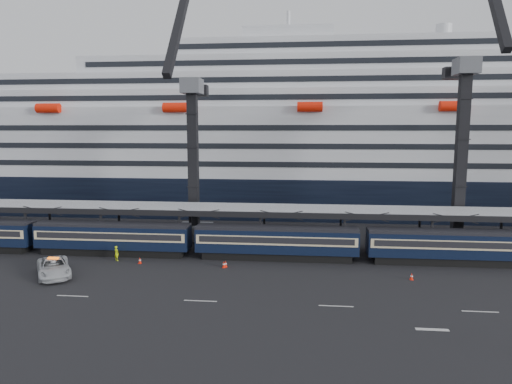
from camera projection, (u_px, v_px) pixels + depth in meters
ground at (354, 291)px, 43.32m from camera, size 260.00×260.00×0.00m
lane_markings at (462, 317)px, 37.35m from camera, size 111.00×4.27×0.02m
train at (305, 242)px, 53.34m from camera, size 133.05×3.00×4.05m
canopy at (343, 211)px, 56.40m from camera, size 130.00×6.25×5.53m
cruise_ship at (324, 145)px, 87.07m from camera, size 214.09×28.84×34.00m
crane_dark_near at (192, 154)px, 62.02m from camera, size 4.50×17.75×35.08m
crane_dark_mid at (463, 144)px, 57.33m from camera, size 4.50×18.24×39.64m
pickup_truck at (54, 267)px, 47.61m from camera, size 6.17×7.25×1.85m
worker at (116, 253)px, 53.25m from camera, size 0.76×0.70×1.75m
traffic_cone_b at (140, 260)px, 52.16m from camera, size 0.36×0.36×0.73m
traffic_cone_c at (224, 264)px, 50.56m from camera, size 0.38×0.38×0.75m
traffic_cone_d at (226, 264)px, 50.77m from camera, size 0.37×0.37×0.74m
traffic_cone_e at (412, 276)px, 46.48m from camera, size 0.36×0.36×0.72m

